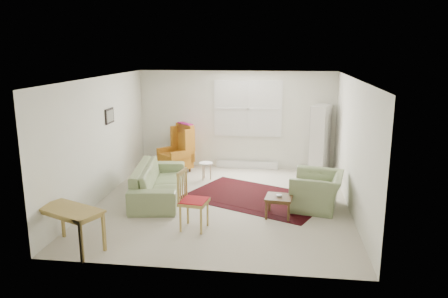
# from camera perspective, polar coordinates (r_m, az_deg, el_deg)

# --- Properties ---
(room) EXTENTS (5.04, 5.54, 2.51)m
(room) POSITION_cam_1_polar(r_m,az_deg,el_deg) (8.75, 0.05, 1.18)
(room) COLOR beige
(room) RESTS_ON ground
(rug) EXTENTS (3.27, 2.79, 0.03)m
(rug) POSITION_cam_1_polar(r_m,az_deg,el_deg) (9.21, 4.17, -6.28)
(rug) COLOR black
(rug) RESTS_ON ground
(sofa) EXTENTS (1.25, 2.45, 0.94)m
(sofa) POSITION_cam_1_polar(r_m,az_deg,el_deg) (9.19, -8.55, -3.43)
(sofa) COLOR #79895B
(sofa) RESTS_ON ground
(armchair) EXTENTS (1.12, 1.23, 0.84)m
(armchair) POSITION_cam_1_polar(r_m,az_deg,el_deg) (8.69, 12.08, -4.93)
(armchair) COLOR #79895B
(armchair) RESTS_ON ground
(wingback_chair) EXTENTS (1.01, 1.02, 1.21)m
(wingback_chair) POSITION_cam_1_polar(r_m,az_deg,el_deg) (11.02, -6.40, 0.13)
(wingback_chair) COLOR #B46E1B
(wingback_chair) RESTS_ON ground
(coffee_table) EXTENTS (0.54, 0.54, 0.39)m
(coffee_table) POSITION_cam_1_polar(r_m,az_deg,el_deg) (8.21, 7.17, -7.45)
(coffee_table) COLOR #472E15
(coffee_table) RESTS_ON ground
(stool) EXTENTS (0.31, 0.31, 0.42)m
(stool) POSITION_cam_1_polar(r_m,az_deg,el_deg) (10.37, -2.38, -2.88)
(stool) COLOR white
(stool) RESTS_ON ground
(cabinet) EXTENTS (0.57, 0.77, 1.73)m
(cabinet) POSITION_cam_1_polar(r_m,az_deg,el_deg) (10.84, 12.46, 1.09)
(cabinet) COLOR silver
(cabinet) RESTS_ON ground
(desk) EXTENTS (1.17, 0.91, 0.66)m
(desk) POSITION_cam_1_polar(r_m,az_deg,el_deg) (7.26, -19.33, -9.82)
(desk) COLOR #A88B43
(desk) RESTS_ON ground
(desk_chair) EXTENTS (0.51, 0.51, 1.04)m
(desk_chair) POSITION_cam_1_polar(r_m,az_deg,el_deg) (7.52, -3.95, -6.71)
(desk_chair) COLOR #A88B43
(desk_chair) RESTS_ON ground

